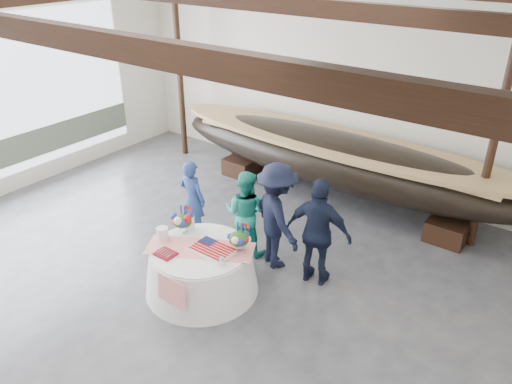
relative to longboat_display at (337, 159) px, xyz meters
The scene contains 10 objects.
floor 5.24m from the longboat_display, 98.42° to the right, with size 10.00×12.00×0.01m, color #3D3D42.
wall_back 1.76m from the longboat_display, 130.00° to the left, with size 10.00×0.02×4.50m, color silver.
pavilion_structure 5.28m from the longboat_display, 100.10° to the right, with size 9.80×11.76×4.50m.
longboat_display is the anchor object (origin of this frame).
banquet_table 3.85m from the longboat_display, 93.62° to the right, with size 1.74×1.74×0.75m.
tabletop_items 3.64m from the longboat_display, 94.56° to the right, with size 1.68×1.24×0.40m.
guest_woman_blue 3.06m from the longboat_display, 118.01° to the right, with size 0.53×0.35×1.47m, color navy.
guest_woman_teal 2.59m from the longboat_display, 97.69° to the right, with size 0.74×0.57×1.52m, color teal.
guest_man_left 2.56m from the longboat_display, 83.62° to the right, with size 1.17×0.67×1.81m, color black.
guest_man_right 2.77m from the longboat_display, 67.42° to the right, with size 1.04×0.43×1.77m, color black.
Camera 1 is at (4.90, -3.19, 4.91)m, focal length 35.00 mm.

